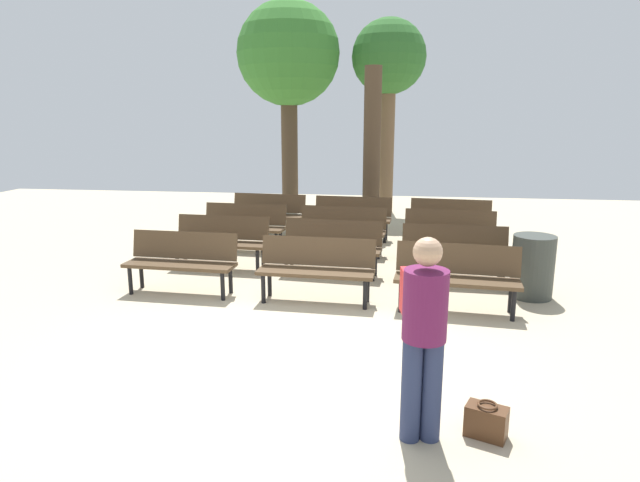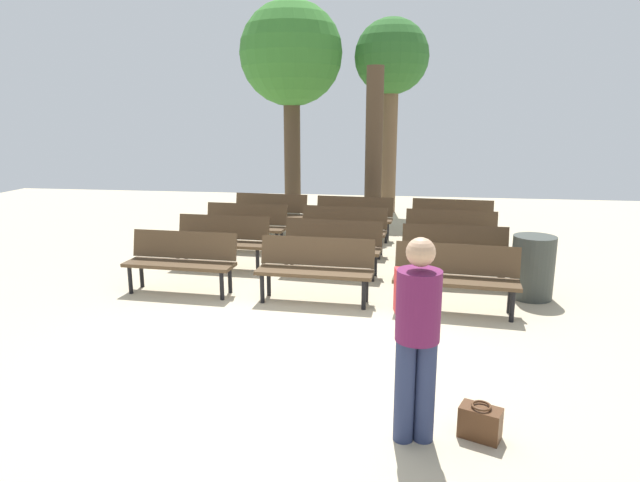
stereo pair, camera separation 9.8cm
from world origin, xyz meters
name	(u,v)px [view 1 (the left image)]	position (x,y,z in m)	size (l,w,h in m)	color
ground_plane	(285,347)	(0.00, 0.00, 0.00)	(24.00, 24.00, 0.00)	#BCAD8E
bench_r0_c0	(182,259)	(-1.86, 1.71, 0.50)	(1.62, 0.56, 0.87)	#4C3823
bench_r0_c1	(317,266)	(0.13, 1.60, 0.50)	(1.62, 0.55, 0.87)	#4C3823
bench_r0_c2	(457,274)	(2.01, 1.46, 0.50)	(1.64, 0.63, 0.87)	#4C3823
bench_r1_c0	(221,239)	(-1.70, 3.05, 0.50)	(1.62, 0.56, 0.87)	#4C3823
bench_r1_c1	(332,244)	(0.19, 2.92, 0.50)	(1.64, 0.62, 0.87)	#4C3823
bench_r1_c2	(454,250)	(2.11, 2.75, 0.50)	(1.62, 0.54, 0.87)	#4C3823
bench_r2_c0	(244,224)	(-1.67, 4.35, 0.50)	(1.63, 0.58, 0.87)	#4C3823
bench_r2_c1	(342,227)	(0.23, 4.27, 0.50)	(1.63, 0.60, 0.87)	#4C3823
bench_r2_c2	(450,232)	(2.16, 4.16, 0.50)	(1.63, 0.60, 0.87)	#4C3823
bench_r3_c0	(268,212)	(-1.52, 5.73, 0.50)	(1.63, 0.61, 0.87)	#4C3823
bench_r3_c1	(352,215)	(0.32, 5.56, 0.50)	(1.63, 0.59, 0.87)	#4C3823
bench_r3_c2	(450,218)	(2.30, 5.48, 0.50)	(1.64, 0.62, 0.87)	#4C3823
tree_0	(389,63)	(0.93, 9.00, 3.82)	(1.88, 1.88, 4.93)	brown
tree_1	(372,149)	(0.64, 6.73, 1.79)	(0.38, 0.38, 3.58)	#4C3A28
tree_2	(288,57)	(-1.60, 8.71, 3.98)	(2.62, 2.62, 5.37)	#4C3A28
visitor_with_backpack	(423,327)	(1.41, -1.56, 0.94)	(0.39, 0.56, 1.65)	navy
handbag	(486,421)	(1.94, -1.49, 0.13)	(0.36, 0.29, 0.29)	#4C2D19
trash_bin	(533,267)	(3.13, 2.17, 0.45)	(0.58, 0.58, 0.89)	#383D38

